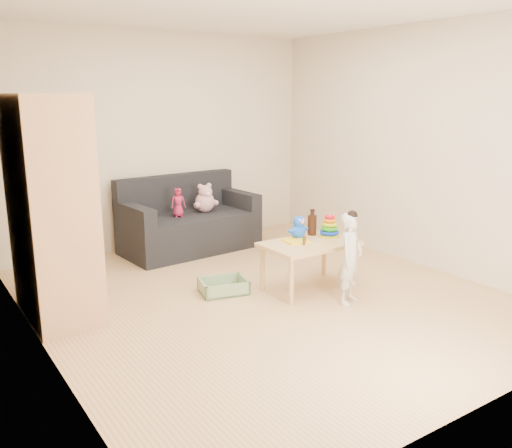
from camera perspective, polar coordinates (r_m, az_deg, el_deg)
room at (r=4.85m, az=1.17°, el=6.83°), size 4.50×4.50×4.50m
wardrobe at (r=4.82m, az=-20.81°, el=1.51°), size 0.52×1.04×1.87m
sofa at (r=6.64m, az=-6.95°, el=-0.85°), size 1.67×0.93×0.45m
play_table at (r=5.31m, az=5.59°, el=-4.38°), size 0.90×0.57×0.47m
storage_bin at (r=5.25m, az=-3.44°, el=-6.54°), size 0.50×0.42×0.13m
toddler at (r=4.97m, az=9.90°, el=-3.73°), size 0.36×0.31×0.82m
pink_bear at (r=6.66m, az=-5.41°, el=2.54°), size 0.31×0.28×0.30m
doll at (r=6.42m, az=-8.19°, el=2.23°), size 0.19×0.15×0.34m
ring_stacker at (r=5.45m, az=7.74°, el=-0.41°), size 0.20×0.20×0.22m
brown_bottle at (r=5.50m, az=5.93°, el=-0.01°), size 0.09×0.09×0.26m
blue_plush at (r=5.35m, az=4.47°, el=-0.30°), size 0.21×0.18×0.23m
wooden_figure at (r=5.13m, az=5.11°, el=-1.68°), size 0.04×0.04×0.10m
yellow_book at (r=5.25m, az=4.26°, el=-1.77°), size 0.25×0.25×0.02m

